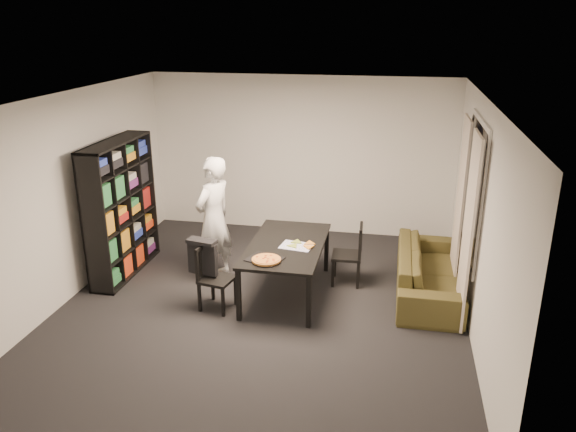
% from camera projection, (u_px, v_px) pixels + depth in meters
% --- Properties ---
extents(room, '(5.01, 5.51, 2.61)m').
position_uv_depth(room, '(262.00, 208.00, 6.70)').
color(room, black).
rests_on(room, ground).
extents(window_pane, '(0.02, 1.40, 1.60)m').
position_uv_depth(window_pane, '(474.00, 189.00, 6.73)').
color(window_pane, black).
rests_on(window_pane, room).
extents(window_frame, '(0.03, 1.52, 1.72)m').
position_uv_depth(window_frame, '(474.00, 189.00, 6.74)').
color(window_frame, white).
rests_on(window_frame, room).
extents(curtain_left, '(0.03, 0.70, 2.25)m').
position_uv_depth(curtain_left, '(468.00, 231.00, 6.39)').
color(curtain_left, beige).
rests_on(curtain_left, room).
extents(curtain_right, '(0.03, 0.70, 2.25)m').
position_uv_depth(curtain_right, '(460.00, 203.00, 7.35)').
color(curtain_right, beige).
rests_on(curtain_right, room).
extents(bookshelf, '(0.35, 1.50, 1.90)m').
position_uv_depth(bookshelf, '(121.00, 209.00, 7.76)').
color(bookshelf, black).
rests_on(bookshelf, room).
extents(dining_table, '(0.94, 1.69, 0.70)m').
position_uv_depth(dining_table, '(287.00, 248.00, 7.22)').
color(dining_table, black).
rests_on(dining_table, room).
extents(chair_left, '(0.45, 0.45, 0.83)m').
position_uv_depth(chair_left, '(211.00, 272.00, 6.94)').
color(chair_left, black).
rests_on(chair_left, room).
extents(chair_right, '(0.41, 0.41, 0.84)m').
position_uv_depth(chair_right, '(353.00, 250.00, 7.57)').
color(chair_right, black).
rests_on(chair_right, room).
extents(draped_jacket, '(0.39, 0.23, 0.46)m').
position_uv_depth(draped_jacket, '(202.00, 255.00, 6.91)').
color(draped_jacket, black).
rests_on(draped_jacket, chair_left).
extents(person, '(0.63, 0.74, 1.73)m').
position_uv_depth(person, '(214.00, 219.00, 7.61)').
color(person, silver).
rests_on(person, room).
extents(baking_tray, '(0.48, 0.43, 0.01)m').
position_uv_depth(baking_tray, '(265.00, 259.00, 6.74)').
color(baking_tray, black).
rests_on(baking_tray, dining_table).
extents(pepperoni_pizza, '(0.35, 0.35, 0.03)m').
position_uv_depth(pepperoni_pizza, '(266.00, 260.00, 6.67)').
color(pepperoni_pizza, '#A0652E').
rests_on(pepperoni_pizza, dining_table).
extents(kitchen_towel, '(0.44, 0.36, 0.01)m').
position_uv_depth(kitchen_towel, '(297.00, 246.00, 7.13)').
color(kitchen_towel, white).
rests_on(kitchen_towel, dining_table).
extents(pizza_slices, '(0.42, 0.38, 0.01)m').
position_uv_depth(pizza_slices, '(302.00, 244.00, 7.15)').
color(pizza_slices, gold).
rests_on(pizza_slices, dining_table).
extents(sofa, '(0.80, 2.04, 0.60)m').
position_uv_depth(sofa, '(429.00, 271.00, 7.38)').
color(sofa, '#46411C').
rests_on(sofa, room).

